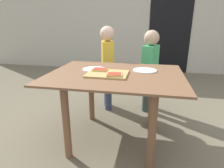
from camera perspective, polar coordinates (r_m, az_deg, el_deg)
The scene contains 12 objects.
ground_plane at distance 2.03m, azimuth 0.91°, elevation -15.92°, with size 16.00×16.00×0.00m, color #6B624E.
house_wall_back at distance 4.68m, azimuth 8.09°, elevation 19.99°, with size 8.00×0.20×2.59m, color #BCB7A8.
house_door at distance 4.58m, azimuth 16.93°, elevation 15.73°, with size 0.90×0.02×2.00m, color black.
dining_table at distance 1.78m, azimuth 1.00°, elevation -0.77°, with size 1.22×0.94×0.69m.
cutting_board at distance 1.70m, azimuth -1.40°, elevation 3.07°, with size 0.36×0.29×0.02m, color tan.
pizza_slice_far_left at distance 1.79m, azimuth -3.69°, elevation 4.33°, with size 0.13×0.11×0.02m.
pizza_slice_near_right at distance 1.61m, azimuth 0.68°, elevation 2.83°, with size 0.14×0.12×0.02m.
plate_white_left at distance 1.89m, azimuth -5.35°, elevation 4.43°, with size 0.23×0.23×0.01m, color white.
plate_white_right at distance 1.86m, azimuth 9.77°, elevation 4.04°, with size 0.23×0.23×0.01m, color white.
child_left at distance 2.49m, azimuth -1.33°, elevation 6.59°, with size 0.21×0.27×1.09m.
child_right at distance 2.48m, azimuth 11.28°, elevation 5.63°, with size 0.22×0.27×1.04m.
garden_hose_coil at distance 4.59m, azimuth -14.34°, elevation 3.45°, with size 0.35×0.35×0.03m, color #3D9B5A.
Camera 1 is at (0.30, -1.66, 1.14)m, focal length 30.57 mm.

